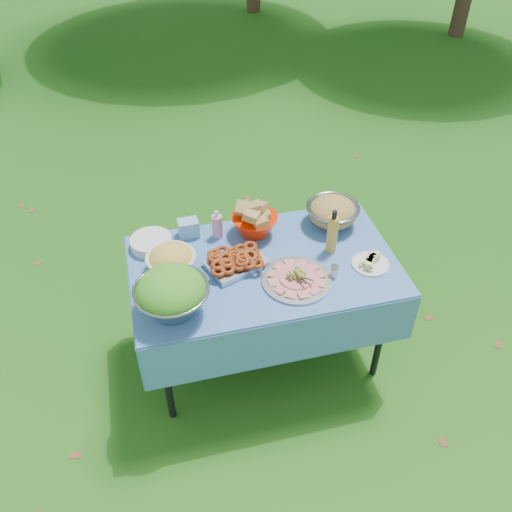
{
  "coord_description": "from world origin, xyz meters",
  "views": [
    {
      "loc": [
        -0.58,
        -2.14,
        2.75
      ],
      "look_at": [
        -0.05,
        0.0,
        0.83
      ],
      "focal_mm": 38.0,
      "sensor_mm": 36.0,
      "label": 1
    }
  ],
  "objects": [
    {
      "name": "pasta_bowl_white",
      "position": [
        -0.5,
        0.07,
        0.84
      ],
      "size": [
        0.34,
        0.34,
        0.15
      ],
      "primitive_type": null,
      "rotation": [
        0.0,
        0.0,
        -0.33
      ],
      "color": "silver",
      "rests_on": "picnic_table"
    },
    {
      "name": "ground",
      "position": [
        0.0,
        0.0,
        0.0
      ],
      "size": [
        80.0,
        80.0,
        0.0
      ],
      "primitive_type": "plane",
      "color": "#0B3D0B",
      "rests_on": "ground"
    },
    {
      "name": "wipes_box",
      "position": [
        -0.36,
        0.35,
        0.81
      ],
      "size": [
        0.12,
        0.09,
        0.11
      ],
      "primitive_type": "cube",
      "rotation": [
        0.0,
        0.0,
        0.04
      ],
      "color": "#7BB1C7",
      "rests_on": "picnic_table"
    },
    {
      "name": "pasta_bowl_steel",
      "position": [
        0.49,
        0.26,
        0.84
      ],
      "size": [
        0.4,
        0.4,
        0.17
      ],
      "primitive_type": null,
      "rotation": [
        0.0,
        0.0,
        -0.34
      ],
      "color": "gray",
      "rests_on": "picnic_table"
    },
    {
      "name": "shaker",
      "position": [
        0.34,
        -0.18,
        0.8
      ],
      "size": [
        0.04,
        0.04,
        0.07
      ],
      "primitive_type": "cylinder",
      "rotation": [
        0.0,
        0.0,
        -0.03
      ],
      "color": "silver",
      "rests_on": "picnic_table"
    },
    {
      "name": "salad_bowl",
      "position": [
        -0.53,
        -0.23,
        0.88
      ],
      "size": [
        0.49,
        0.49,
        0.24
      ],
      "primitive_type": null,
      "rotation": [
        0.0,
        0.0,
        -0.42
      ],
      "color": "gray",
      "rests_on": "picnic_table"
    },
    {
      "name": "bread_bowl",
      "position": [
        0.02,
        0.28,
        0.85
      ],
      "size": [
        0.35,
        0.35,
        0.18
      ],
      "primitive_type": null,
      "rotation": [
        0.0,
        0.0,
        0.34
      ],
      "color": "red",
      "rests_on": "picnic_table"
    },
    {
      "name": "oil_bottle",
      "position": [
        0.4,
        0.02,
        0.9
      ],
      "size": [
        0.06,
        0.06,
        0.27
      ],
      "primitive_type": "cylinder",
      "rotation": [
        0.0,
        0.0,
        -0.0
      ],
      "color": "gold",
      "rests_on": "picnic_table"
    },
    {
      "name": "charcuterie_platter",
      "position": [
        0.13,
        -0.17,
        0.8
      ],
      "size": [
        0.38,
        0.38,
        0.09
      ],
      "primitive_type": "cylinder",
      "rotation": [
        0.0,
        0.0,
        0.02
      ],
      "color": "#ABAEB1",
      "rests_on": "picnic_table"
    },
    {
      "name": "fried_tray",
      "position": [
        -0.15,
        0.02,
        0.8
      ],
      "size": [
        0.36,
        0.31,
        0.07
      ],
      "primitive_type": "cube",
      "rotation": [
        0.0,
        0.0,
        0.36
      ],
      "color": "silver",
      "rests_on": "picnic_table"
    },
    {
      "name": "picnic_table",
      "position": [
        0.0,
        0.0,
        0.38
      ],
      "size": [
        1.46,
        0.86,
        0.76
      ],
      "primitive_type": "cube",
      "color": "#79ABE9",
      "rests_on": "ground"
    },
    {
      "name": "sanitizer_bottle",
      "position": [
        -0.2,
        0.3,
        0.85
      ],
      "size": [
        0.08,
        0.08,
        0.18
      ],
      "primitive_type": "cylinder",
      "rotation": [
        0.0,
        0.0,
        -0.43
      ],
      "color": "pink",
      "rests_on": "picnic_table"
    },
    {
      "name": "plate_stack",
      "position": [
        -0.58,
        0.3,
        0.79
      ],
      "size": [
        0.31,
        0.31,
        0.06
      ],
      "primitive_type": "cylinder",
      "rotation": [
        0.0,
        0.0,
        0.38
      ],
      "color": "silver",
      "rests_on": "picnic_table"
    },
    {
      "name": "cheese_plate",
      "position": [
        0.57,
        -0.14,
        0.79
      ],
      "size": [
        0.22,
        0.22,
        0.06
      ],
      "primitive_type": "cylinder",
      "rotation": [
        0.0,
        0.0,
        -0.05
      ],
      "color": "silver",
      "rests_on": "picnic_table"
    }
  ]
}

